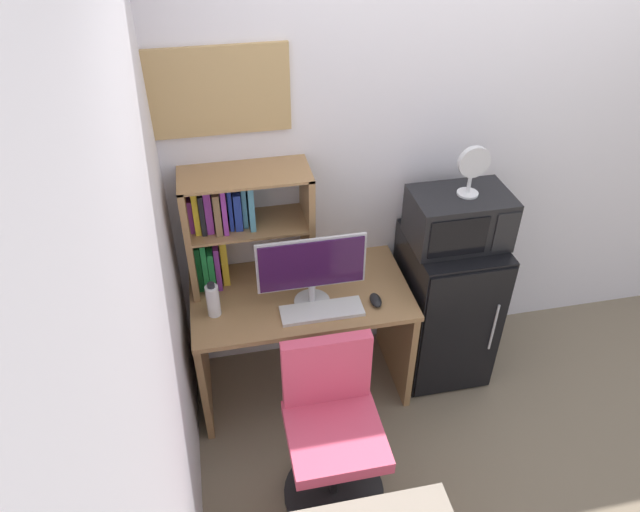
% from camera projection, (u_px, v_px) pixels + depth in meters
% --- Properties ---
extents(wall_back, '(6.40, 0.04, 2.60)m').
position_uv_depth(wall_back, '(529.00, 143.00, 3.26)').
color(wall_back, silver).
rests_on(wall_back, ground_plane).
extents(wall_left, '(0.04, 4.40, 2.60)m').
position_uv_depth(wall_left, '(149.00, 452.00, 1.66)').
color(wall_left, silver).
rests_on(wall_left, ground_plane).
extents(desk, '(1.16, 0.64, 0.73)m').
position_uv_depth(desk, '(301.00, 323.00, 3.25)').
color(desk, '#997047').
rests_on(desk, ground_plane).
extents(hutch_bookshelf, '(0.65, 0.29, 0.65)m').
position_uv_depth(hutch_bookshelf, '(231.00, 224.00, 3.00)').
color(hutch_bookshelf, '#997047').
rests_on(hutch_bookshelf, desk).
extents(monitor, '(0.55, 0.19, 0.40)m').
position_uv_depth(monitor, '(312.00, 268.00, 2.91)').
color(monitor, '#B7B7BC').
rests_on(monitor, desk).
extents(keyboard, '(0.42, 0.14, 0.02)m').
position_uv_depth(keyboard, '(322.00, 311.00, 2.98)').
color(keyboard, silver).
rests_on(keyboard, desk).
extents(computer_mouse, '(0.06, 0.11, 0.04)m').
position_uv_depth(computer_mouse, '(376.00, 300.00, 3.03)').
color(computer_mouse, black).
rests_on(computer_mouse, desk).
extents(water_bottle, '(0.07, 0.07, 0.20)m').
position_uv_depth(water_bottle, '(213.00, 300.00, 2.92)').
color(water_bottle, silver).
rests_on(water_bottle, desk).
extents(mini_fridge, '(0.49, 0.56, 0.93)m').
position_uv_depth(mini_fridge, '(445.00, 305.00, 3.43)').
color(mini_fridge, black).
rests_on(mini_fridge, ground_plane).
extents(microwave, '(0.51, 0.34, 0.28)m').
position_uv_depth(microwave, '(459.00, 218.00, 3.07)').
color(microwave, black).
rests_on(microwave, mini_fridge).
extents(desk_fan, '(0.16, 0.11, 0.27)m').
position_uv_depth(desk_fan, '(473.00, 168.00, 2.89)').
color(desk_fan, silver).
rests_on(desk_fan, microwave).
extents(desk_chair, '(0.50, 0.50, 0.90)m').
position_uv_depth(desk_chair, '(332.00, 436.00, 2.77)').
color(desk_chair, black).
rests_on(desk_chair, ground_plane).
extents(wall_corkboard, '(0.76, 0.02, 0.42)m').
position_uv_depth(wall_corkboard, '(209.00, 92.00, 2.69)').
color(wall_corkboard, tan).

